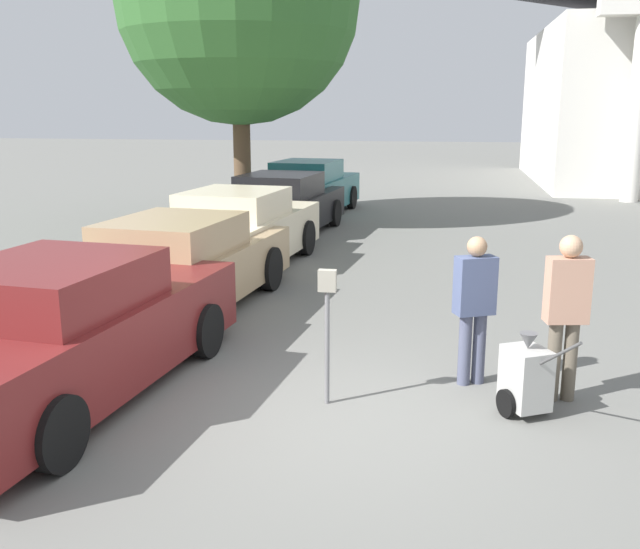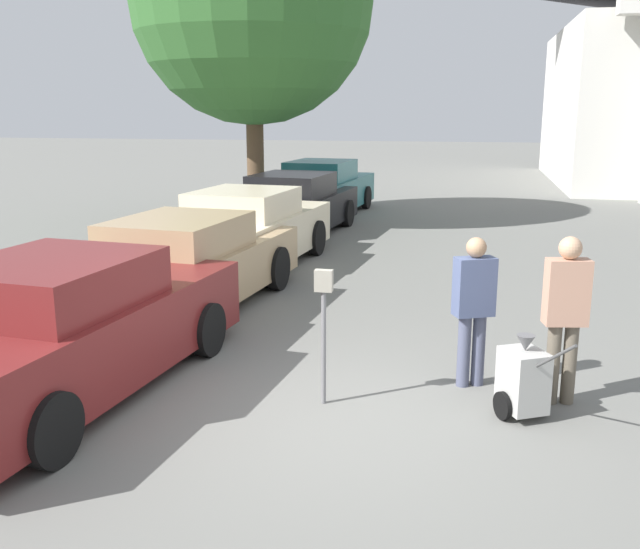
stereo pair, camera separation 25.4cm
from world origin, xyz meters
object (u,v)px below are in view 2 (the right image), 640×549
object	(u,v)px
parked_car_tan	(185,266)
parked_car_cream	(247,231)
parking_meter	(324,312)
person_worker	(474,303)
equipment_cart	(523,380)
parked_car_teal	(323,190)
parked_car_black	(294,206)
parked_car_maroon	(65,329)
person_supervisor	(565,310)

from	to	relation	value
parked_car_tan	parked_car_cream	world-z (taller)	parked_car_cream
parking_meter	person_worker	xyz separation A→B (m)	(1.47, 0.82, -0.05)
parked_car_cream	equipment_cart	xyz separation A→B (m)	(4.71, -5.99, -0.31)
parked_car_teal	parked_car_cream	bearing A→B (deg)	-84.28
parked_car_teal	parked_car_black	bearing A→B (deg)	-84.29
parked_car_maroon	parked_car_tan	size ratio (longest dim) A/B	0.96
parked_car_black	person_supervisor	distance (m)	10.56
parked_car_tan	parked_car_cream	xyz separation A→B (m)	(0.00, 3.06, 0.03)
parked_car_maroon	person_supervisor	world-z (taller)	person_supervisor
parked_car_black	person_supervisor	xyz separation A→B (m)	(5.11, -9.24, 0.32)
parked_car_maroon	parking_meter	bearing A→B (deg)	11.03
equipment_cart	parked_car_teal	bearing A→B (deg)	81.41
parked_car_cream	person_worker	bearing A→B (deg)	-45.58
person_worker	equipment_cart	world-z (taller)	person_worker
parked_car_maroon	person_supervisor	distance (m)	5.17
parked_car_tan	parked_car_teal	xyz separation A→B (m)	(0.00, 10.08, 0.04)
person_worker	equipment_cart	bearing A→B (deg)	99.59
parked_car_maroon	person_supervisor	xyz separation A→B (m)	(5.10, 0.77, 0.30)
person_supervisor	parked_car_maroon	bearing A→B (deg)	-2.37
parking_meter	person_supervisor	distance (m)	2.43
parked_car_cream	person_worker	distance (m)	6.73
person_worker	parked_car_teal	bearing A→B (deg)	-95.48
person_worker	equipment_cart	size ratio (longest dim) A/B	1.65
parked_car_black	parked_car_teal	size ratio (longest dim) A/B	0.96
parked_car_cream	equipment_cart	world-z (taller)	parked_car_cream
parked_car_cream	parked_car_teal	size ratio (longest dim) A/B	0.94
parked_car_teal	person_worker	distance (m)	12.96
person_worker	parking_meter	bearing A→B (deg)	4.68
person_worker	parked_car_cream	bearing A→B (deg)	-75.70
parked_car_cream	parking_meter	size ratio (longest dim) A/B	3.41
person_worker	person_supervisor	distance (m)	0.95
parked_car_maroon	parked_car_black	size ratio (longest dim) A/B	0.99
parked_car_cream	parking_meter	xyz separation A→B (m)	(2.73, -6.07, 0.28)
parked_car_teal	person_supervisor	world-z (taller)	person_supervisor
parked_car_tan	person_supervisor	distance (m)	5.69
parked_car_tan	equipment_cart	size ratio (longest dim) A/B	5.08
parked_car_black	parked_car_teal	bearing A→B (deg)	95.71
parked_car_cream	parked_car_black	distance (m)	3.70
parked_car_teal	person_supervisor	size ratio (longest dim) A/B	2.93
parking_meter	person_supervisor	size ratio (longest dim) A/B	0.81
parked_car_tan	person_supervisor	size ratio (longest dim) A/B	2.91
parking_meter	equipment_cart	distance (m)	2.06
parked_car_cream	parked_car_teal	world-z (taller)	parked_car_teal
person_worker	equipment_cart	xyz separation A→B (m)	(0.50, -0.74, -0.55)
parked_car_maroon	person_worker	bearing A→B (deg)	20.03
parked_car_black	person_supervisor	world-z (taller)	person_supervisor
parked_car_tan	parking_meter	size ratio (longest dim) A/B	3.59
parked_car_black	person_supervisor	bearing A→B (deg)	-55.37
parked_car_maroon	person_worker	world-z (taller)	person_worker
parked_car_maroon	parked_car_black	world-z (taller)	parked_car_maroon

